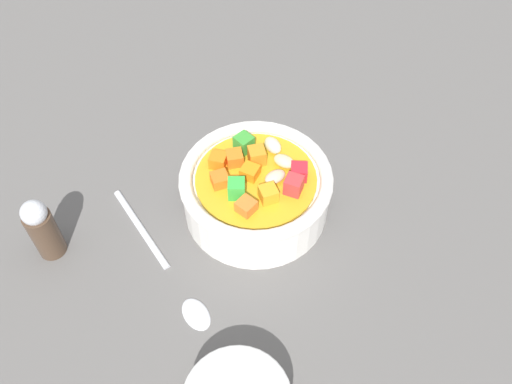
{
  "coord_description": "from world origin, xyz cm",
  "views": [
    {
      "loc": [
        31.69,
        14.44,
        47.61
      ],
      "look_at": [
        0.0,
        0.0,
        2.89
      ],
      "focal_mm": 38.41,
      "sensor_mm": 36.0,
      "label": 1
    }
  ],
  "objects": [
    {
      "name": "soup_bowl_main",
      "position": [
        -0.01,
        -0.0,
        3.23
      ],
      "size": [
        15.58,
        15.58,
        7.09
      ],
      "color": "white",
      "rests_on": "ground_plane"
    },
    {
      "name": "pepper_shaker",
      "position": [
        13.27,
        -16.65,
        3.8
      ],
      "size": [
        2.74,
        2.74,
        7.64
      ],
      "color": "#4C3828",
      "rests_on": "ground_plane"
    },
    {
      "name": "spoon",
      "position": [
        10.9,
        -4.11,
        0.42
      ],
      "size": [
        11.39,
        17.44,
        0.92
      ],
      "rotation": [
        0.0,
        0.0,
        7.31
      ],
      "color": "silver",
      "rests_on": "ground_plane"
    },
    {
      "name": "ground_plane",
      "position": [
        0.0,
        0.0,
        -1.0
      ],
      "size": [
        140.0,
        140.0,
        2.0
      ],
      "primitive_type": "cube",
      "color": "#565451"
    }
  ]
}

